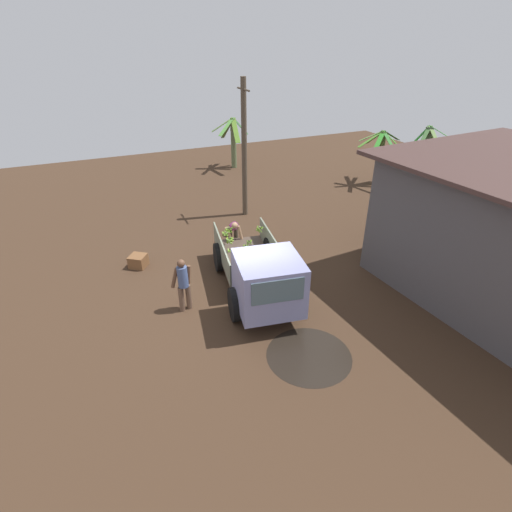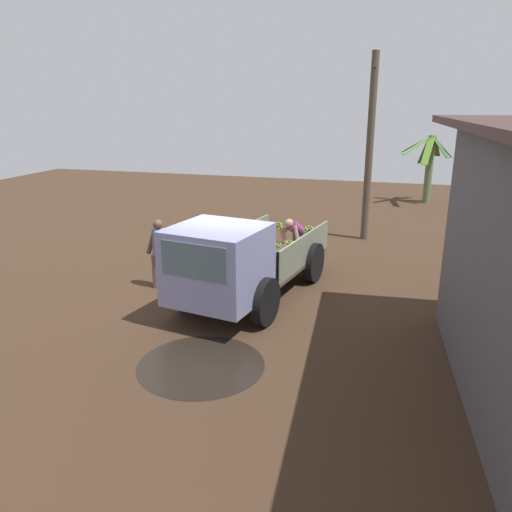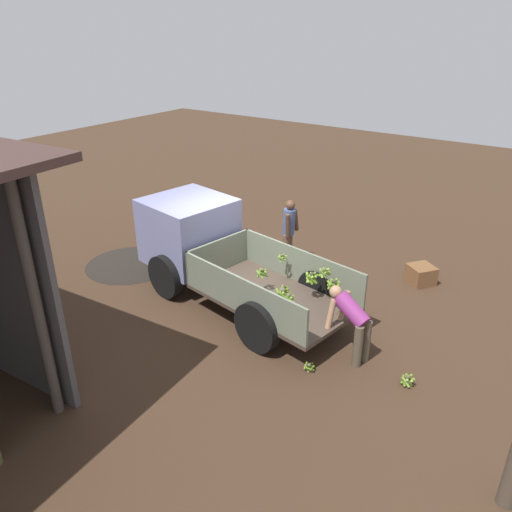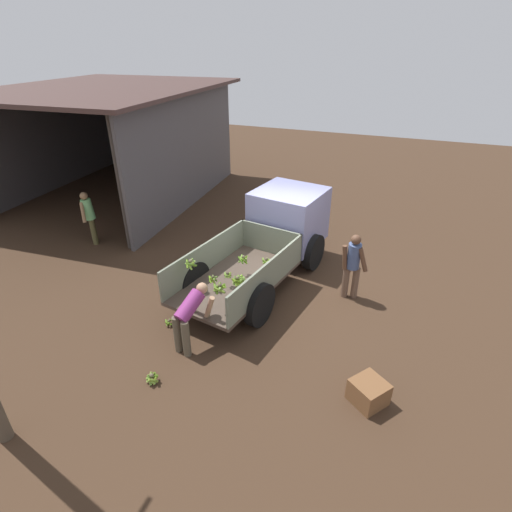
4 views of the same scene
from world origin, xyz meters
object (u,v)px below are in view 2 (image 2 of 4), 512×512
object	(u,v)px
person_worker_loading	(295,234)
utility_pole	(370,148)
cargo_truck	(232,264)
banana_bunch_on_ground_0	(320,264)
banana_bunch_on_ground_1	(308,247)
wooden_crate_0	(181,243)
person_foreground_visitor	(159,250)

from	to	relation	value
person_worker_loading	utility_pole	bearing A→B (deg)	164.09
cargo_truck	utility_pole	distance (m)	7.13
cargo_truck	banana_bunch_on_ground_0	bearing A→B (deg)	168.65
person_worker_loading	banana_bunch_on_ground_1	xyz separation A→B (m)	(-1.12, 0.17, -0.65)
utility_pole	wooden_crate_0	size ratio (longest dim) A/B	10.58
person_foreground_visitor	banana_bunch_on_ground_0	world-z (taller)	person_foreground_visitor
cargo_truck	person_foreground_visitor	bearing A→B (deg)	-102.80
wooden_crate_0	person_worker_loading	bearing A→B (deg)	87.62
banana_bunch_on_ground_1	wooden_crate_0	xyz separation A→B (m)	(0.97, -3.58, 0.10)
cargo_truck	person_worker_loading	distance (m)	3.74
banana_bunch_on_ground_0	person_foreground_visitor	bearing A→B (deg)	-53.52
banana_bunch_on_ground_1	cargo_truck	bearing A→B (deg)	-8.21
cargo_truck	banana_bunch_on_ground_0	size ratio (longest dim) A/B	23.95
banana_bunch_on_ground_1	utility_pole	bearing A→B (deg)	140.35
utility_pole	person_worker_loading	size ratio (longest dim) A/B	4.44
person_worker_loading	banana_bunch_on_ground_1	bearing A→B (deg)	-174.96
cargo_truck	person_worker_loading	world-z (taller)	cargo_truck
banana_bunch_on_ground_0	banana_bunch_on_ground_1	xyz separation A→B (m)	(-1.49, -0.59, 0.02)
utility_pole	person_worker_loading	bearing A→B (deg)	-29.43
banana_bunch_on_ground_0	banana_bunch_on_ground_1	size ratio (longest dim) A/B	0.88
utility_pole	banana_bunch_on_ground_0	world-z (taller)	utility_pole
banana_bunch_on_ground_0	wooden_crate_0	bearing A→B (deg)	-97.00
utility_pole	banana_bunch_on_ground_0	distance (m)	4.32
utility_pole	banana_bunch_on_ground_0	size ratio (longest dim) A/B	26.05
cargo_truck	banana_bunch_on_ground_1	size ratio (longest dim) A/B	21.06
utility_pole	person_foreground_visitor	bearing A→B (deg)	-36.33
utility_pole	wooden_crate_0	bearing A→B (deg)	-61.57
person_worker_loading	wooden_crate_0	xyz separation A→B (m)	(-0.14, -3.42, -0.55)
banana_bunch_on_ground_0	cargo_truck	bearing A→B (deg)	-21.17
person_foreground_visitor	wooden_crate_0	distance (m)	3.17
cargo_truck	person_worker_loading	size ratio (longest dim) A/B	4.08
cargo_truck	banana_bunch_on_ground_0	xyz separation A→B (m)	(-3.32, 1.29, -0.93)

